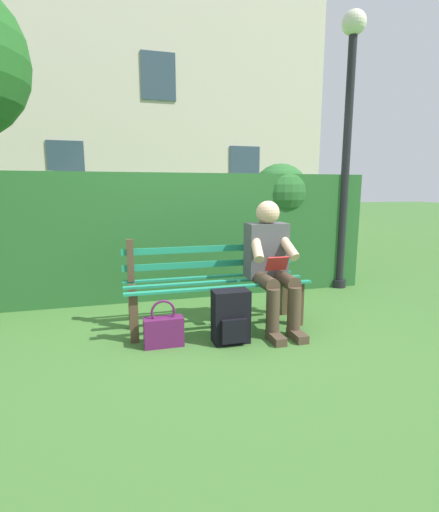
% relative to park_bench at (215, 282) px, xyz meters
% --- Properties ---
extents(ground, '(60.00, 60.00, 0.00)m').
position_rel_park_bench_xyz_m(ground, '(0.00, 0.06, -0.41)').
color(ground, '#3D6B2D').
extents(park_bench, '(1.68, 0.48, 0.83)m').
position_rel_park_bench_xyz_m(park_bench, '(0.00, 0.00, 0.00)').
color(park_bench, '#4C3828').
rests_on(park_bench, ground).
extents(person_seated, '(0.44, 0.73, 1.17)m').
position_rel_park_bench_xyz_m(person_seated, '(-0.49, 0.17, 0.21)').
color(person_seated, '#4C4C51').
rests_on(person_seated, ground).
extents(hedge_backdrop, '(5.02, 0.88, 1.60)m').
position_rel_park_bench_xyz_m(hedge_backdrop, '(0.29, -1.31, 0.36)').
color(hedge_backdrop, '#265B28').
rests_on(hedge_backdrop, ground).
extents(building_facade, '(9.68, 2.94, 6.79)m').
position_rel_park_bench_xyz_m(building_facade, '(-0.35, -8.65, 2.98)').
color(building_facade, beige).
rests_on(building_facade, ground).
extents(backpack, '(0.31, 0.25, 0.45)m').
position_rel_park_bench_xyz_m(backpack, '(-0.02, 0.44, -0.19)').
color(backpack, black).
rests_on(backpack, ground).
extents(handbag, '(0.32, 0.13, 0.39)m').
position_rel_park_bench_xyz_m(handbag, '(0.53, 0.37, -0.28)').
color(handbag, '#59194C').
rests_on(handbag, ground).
extents(lamp_post, '(0.29, 0.29, 3.35)m').
position_rel_park_bench_xyz_m(lamp_post, '(-1.94, -0.91, 1.72)').
color(lamp_post, black).
rests_on(lamp_post, ground).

